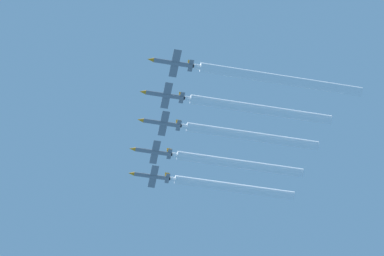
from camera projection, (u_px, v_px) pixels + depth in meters
The scene contains 10 objects.
jet_far_left at pixel (172, 63), 183.63m from camera, with size 7.47×10.88×2.62m.
jet_inner_left at pixel (163, 95), 188.94m from camera, with size 7.47×10.88×2.62m.
jet_center at pixel (161, 123), 193.96m from camera, with size 7.47×10.88×2.62m.
jet_inner_right at pixel (152, 152), 200.34m from camera, with size 7.47×10.88×2.62m.
jet_far_right at pixel (150, 176), 205.09m from camera, with size 7.47×10.88×2.62m.
smoke_trail_far_left at pixel (279, 79), 186.47m from camera, with size 2.16×39.44×2.16m.
smoke_trail_inner_left at pixel (259, 109), 191.53m from camera, with size 2.16×35.26×2.16m.
smoke_trail_center at pixel (250, 136), 196.46m from camera, with size 2.16×33.72×2.16m.
smoke_trail_inner_right at pixel (238, 164), 202.82m from camera, with size 2.16×33.23×2.16m.
smoke_trail_far_right at pixel (232, 187), 207.51m from camera, with size 2.16×32.18×2.16m.
Camera 1 is at (-120.91, 15.08, 2.30)m, focal length 76.44 mm.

